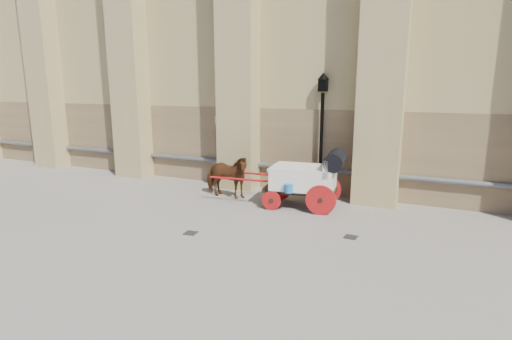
% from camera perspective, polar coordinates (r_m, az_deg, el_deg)
% --- Properties ---
extents(ground, '(90.00, 90.00, 0.00)m').
position_cam_1_polar(ground, '(11.75, -5.98, -7.04)').
color(ground, slate).
rests_on(ground, ground).
extents(horse, '(1.84, 0.91, 1.52)m').
position_cam_1_polar(horse, '(13.75, -4.27, -0.89)').
color(horse, '#5A2F16').
rests_on(horse, ground).
extents(carriage, '(4.36, 1.66, 1.87)m').
position_cam_1_polar(carriage, '(12.66, 7.42, -0.94)').
color(carriage, black).
rests_on(carriage, ground).
extents(street_lamp, '(0.40, 0.40, 4.24)m').
position_cam_1_polar(street_lamp, '(13.92, 9.34, 5.45)').
color(street_lamp, black).
rests_on(street_lamp, ground).
extents(drain_grate_near, '(0.35, 0.35, 0.01)m').
position_cam_1_polar(drain_grate_near, '(10.79, -9.31, -8.87)').
color(drain_grate_near, black).
rests_on(drain_grate_near, ground).
extents(drain_grate_far, '(0.35, 0.35, 0.01)m').
position_cam_1_polar(drain_grate_far, '(10.67, 13.37, -9.29)').
color(drain_grate_far, black).
rests_on(drain_grate_far, ground).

